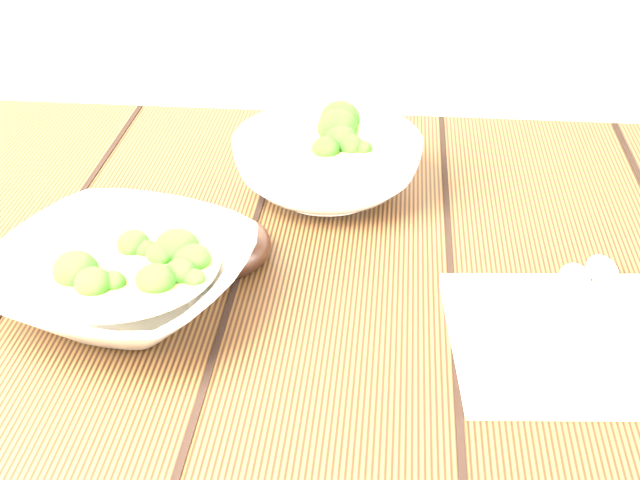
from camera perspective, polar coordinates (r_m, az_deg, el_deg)
table at (r=0.91m, az=-3.67°, el=-8.84°), size 1.20×0.80×0.75m
soup_bowl_front at (r=0.81m, az=-12.64°, el=-2.22°), size 0.27×0.27×0.06m
soup_bowl_back at (r=0.97m, az=0.46°, el=4.96°), size 0.26×0.26×0.07m
trivet at (r=0.87m, az=-6.58°, el=-0.38°), size 0.13×0.13×0.03m
napkin at (r=0.78m, az=16.60°, el=-6.17°), size 0.24×0.20×0.01m
spoon_left at (r=0.81m, az=15.84°, el=-3.76°), size 0.05×0.18×0.01m
spoon_right at (r=0.83m, az=17.93°, el=-3.21°), size 0.03×0.18×0.01m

